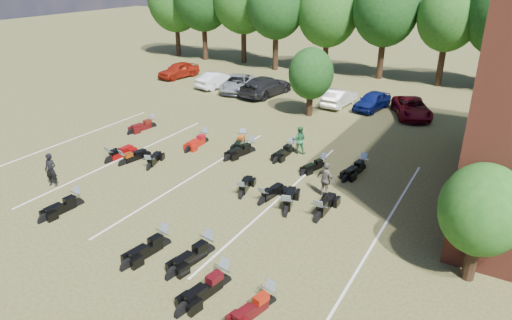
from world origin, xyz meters
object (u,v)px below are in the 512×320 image
Objects in this scene: person_green at (299,140)px; person_grey at (326,180)px; car_0 at (179,70)px; motorcycle_7 at (110,162)px; car_4 at (372,101)px; motorcycle_14 at (152,127)px; motorcycle_3 at (164,246)px; person_black at (51,170)px.

person_grey is at bearing 109.21° from person_green.
motorcycle_7 is (9.70, -18.23, -0.74)m from car_0.
person_green reaches higher than car_4.
motorcycle_7 is at bearing -61.21° from motorcycle_14.
motorcycle_7 is 6.03m from motorcycle_14.
car_0 is at bearing 135.33° from motorcycle_3.
person_green is at bearing -139.27° from motorcycle_7.
person_grey reaches higher than motorcycle_14.
car_4 is at bearing -62.97° from person_grey.
person_green is at bearing 31.40° from person_black.
person_black is at bearing 90.33° from motorcycle_7.
person_grey is at bearing 7.87° from person_black.
car_0 reaches higher than motorcycle_14.
person_grey is (12.24, 5.69, 0.02)m from person_black.
car_0 is 1.83× the size of motorcycle_7.
motorcycle_14 is (-10.62, -0.78, -0.83)m from person_green.
person_grey is at bearing -71.74° from car_4.
motorcycle_7 is at bearing 17.97° from person_green.
car_4 is 10.76m from person_green.
motorcycle_3 is at bearing -26.57° from person_black.
motorcycle_3 is 1.01× the size of motorcycle_7.
motorcycle_3 is (-0.54, -11.39, -0.83)m from person_green.
car_4 is 1.68× the size of motorcycle_7.
person_black is 9.43m from motorcycle_14.
motorcycle_3 is at bearing -84.61° from car_4.
person_black reaches higher than person_green.
car_4 reaches higher than motorcycle_3.
person_green reaches higher than car_0.
car_0 is 2.62× the size of person_green.
motorcycle_7 is at bearing 156.49° from motorcycle_3.
car_0 is 1.81× the size of motorcycle_3.
car_0 is at bearing -51.52° from person_green.
person_green reaches higher than motorcycle_7.
person_green is 0.95× the size of person_grey.
person_green is 10.83m from motorcycle_7.
person_black is 13.36m from person_green.
motorcycle_14 is at bearing -125.95° from car_4.
motorcycle_3 reaches higher than motorcycle_14.
person_black is 1.02× the size of person_green.
car_0 is 14.74m from motorcycle_14.
motorcycle_7 is (0.22, 3.53, -0.85)m from person_black.
motorcycle_7 is at bearing 69.38° from person_black.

